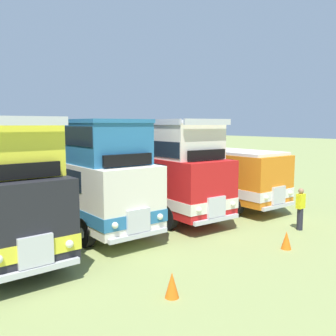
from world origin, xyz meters
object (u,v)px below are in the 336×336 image
(marshal_person, at_px, (300,209))
(cone_near_end, at_px, (286,240))
(bus_fourth_in_row, at_px, (75,167))
(bus_sixth_in_row, at_px, (205,170))
(bus_fifth_in_row, at_px, (146,164))
(cone_mid_row, at_px, (172,285))

(marshal_person, bearing_deg, cone_near_end, -157.10)
(bus_fourth_in_row, height_order, bus_sixth_in_row, bus_fourth_in_row)
(bus_sixth_in_row, bearing_deg, bus_fifth_in_row, 175.09)
(bus_fourth_in_row, height_order, cone_mid_row, bus_fourth_in_row)
(cone_mid_row, bearing_deg, bus_fourth_in_row, 82.27)
(cone_mid_row, distance_m, marshal_person, 7.95)
(bus_fifth_in_row, bearing_deg, bus_fourth_in_row, -179.37)
(cone_near_end, height_order, cone_mid_row, cone_mid_row)
(bus_sixth_in_row, xyz_separation_m, cone_mid_row, (-8.61, -7.88, -1.42))
(bus_sixth_in_row, bearing_deg, cone_near_end, -113.36)
(bus_fourth_in_row, bearing_deg, marshal_person, -45.31)
(bus_sixth_in_row, bearing_deg, bus_fourth_in_row, 177.86)
(cone_near_end, bearing_deg, bus_sixth_in_row, 66.64)
(bus_fourth_in_row, xyz_separation_m, bus_sixth_in_row, (7.51, -0.28, -0.72))
(bus_sixth_in_row, relative_size, cone_mid_row, 14.87)
(bus_fourth_in_row, distance_m, bus_sixth_in_row, 7.54)
(bus_fifth_in_row, relative_size, marshal_person, 5.90)
(bus_sixth_in_row, distance_m, cone_near_end, 8.32)
(bus_fourth_in_row, bearing_deg, cone_mid_row, -97.73)
(cone_near_end, relative_size, cone_mid_row, 0.95)
(bus_fourth_in_row, relative_size, marshal_person, 5.64)
(bus_fourth_in_row, relative_size, cone_mid_row, 14.86)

